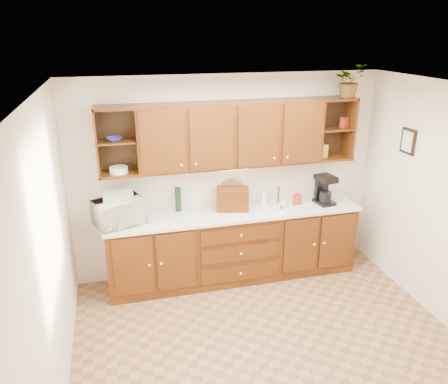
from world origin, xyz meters
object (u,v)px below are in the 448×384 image
bread_box (233,199)px  coffee_maker (324,190)px  potted_plant (349,81)px  microwave (119,212)px

bread_box → coffee_maker: (1.22, -0.09, 0.04)m
bread_box → coffee_maker: bearing=10.6°
coffee_maker → potted_plant: potted_plant is taller
bread_box → potted_plant: size_ratio=0.98×
potted_plant → coffee_maker: bearing=-155.0°
potted_plant → microwave: bearing=-177.1°
microwave → coffee_maker: size_ratio=1.45×
microwave → bread_box: microwave is taller
microwave → potted_plant: bearing=-20.4°
bread_box → microwave: bearing=-161.2°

